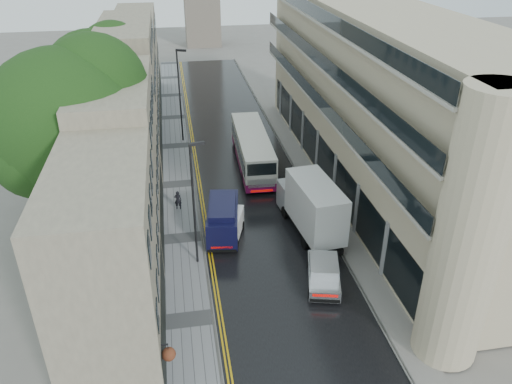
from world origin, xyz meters
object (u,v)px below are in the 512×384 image
object	(u,v)px
tree_near	(70,151)
tree_far	(98,98)
white_lorry	(306,222)
lamp_post_near	(194,206)
pedestrian	(178,200)
white_van	(214,237)
cream_bus	(243,166)
silver_hatchback	(310,287)
navy_van	(208,232)
lamp_post_far	(180,97)

from	to	relation	value
tree_near	tree_far	xyz separation A→B (m)	(0.30, 13.00, -0.72)
tree_near	white_lorry	size ratio (longest dim) A/B	1.72
lamp_post_near	pedestrian	bearing A→B (deg)	87.21
white_van	pedestrian	world-z (taller)	white_van
pedestrian	lamp_post_near	xyz separation A→B (m)	(0.98, -7.04, 3.39)
tree_far	cream_bus	distance (m)	14.03
silver_hatchback	navy_van	bearing A→B (deg)	145.44
silver_hatchback	lamp_post_far	world-z (taller)	lamp_post_far
tree_far	white_van	distance (m)	18.18
tree_far	cream_bus	xyz separation A→B (m)	(11.80, -6.00, -4.65)
navy_van	lamp_post_far	size ratio (longest dim) A/B	0.57
tree_far	lamp_post_near	bearing A→B (deg)	-66.90
white_lorry	white_van	distance (m)	6.28
white_lorry	lamp_post_near	bearing A→B (deg)	176.98
white_lorry	lamp_post_near	size ratio (longest dim) A/B	0.97
white_van	navy_van	bearing A→B (deg)	-159.56
tree_near	lamp_post_far	xyz separation A→B (m)	(7.40, 17.12, -2.28)
lamp_post_far	navy_van	bearing A→B (deg)	-63.08
tree_far	lamp_post_near	size ratio (longest dim) A/B	1.50
lamp_post_near	lamp_post_far	xyz separation A→B (m)	(-0.04, 20.86, 0.39)
silver_hatchback	pedestrian	xyz separation A→B (m)	(-7.30, 11.68, 0.08)
white_van	lamp_post_far	size ratio (longest dim) A/B	0.41
white_lorry	pedestrian	size ratio (longest dim) A/B	5.22
silver_hatchback	lamp_post_near	distance (m)	8.57
silver_hatchback	navy_van	size ratio (longest dim) A/B	0.81
white_van	lamp_post_far	bearing A→B (deg)	111.68
navy_van	pedestrian	xyz separation A→B (m)	(-1.84, 5.52, -0.45)
white_lorry	pedestrian	bearing A→B (deg)	135.17
cream_bus	pedestrian	distance (m)	6.78
white_lorry	lamp_post_far	distance (m)	21.90
tree_far	lamp_post_far	world-z (taller)	tree_far
white_lorry	navy_van	xyz separation A→B (m)	(-6.45, 1.14, -0.79)
white_van	navy_van	size ratio (longest dim) A/B	0.72
white_lorry	pedestrian	world-z (taller)	white_lorry
lamp_post_far	white_van	bearing A→B (deg)	-61.88
tree_near	lamp_post_near	world-z (taller)	tree_near
tree_far	pedestrian	distance (m)	12.67
silver_hatchback	lamp_post_far	xyz separation A→B (m)	(-6.37, 25.50, 3.85)
tree_near	lamp_post_near	size ratio (longest dim) A/B	1.67
tree_far	lamp_post_far	distance (m)	8.35
cream_bus	silver_hatchback	xyz separation A→B (m)	(1.67, -15.37, -0.77)
cream_bus	pedestrian	bearing A→B (deg)	-144.94
navy_van	lamp_post_near	size ratio (longest dim) A/B	0.63
tree_near	tree_far	distance (m)	13.02
tree_far	white_lorry	size ratio (longest dim) A/B	1.55
white_van	lamp_post_far	distance (m)	19.73
lamp_post_near	tree_near	bearing A→B (deg)	142.56
white_lorry	navy_van	world-z (taller)	white_lorry
white_lorry	lamp_post_near	distance (m)	7.62
navy_van	lamp_post_far	bearing A→B (deg)	101.27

